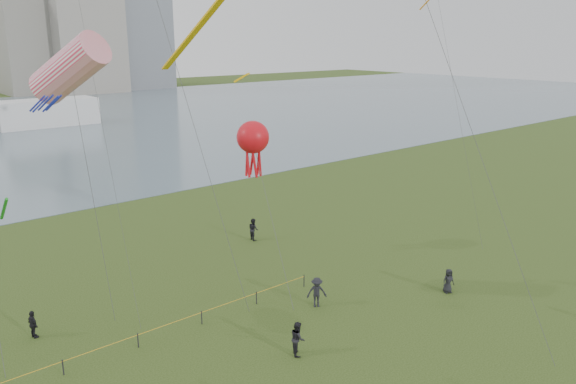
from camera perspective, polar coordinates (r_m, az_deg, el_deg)
building_mid at (r=186.64m, az=-20.27°, el=15.35°), size 20.00×20.00×38.00m
building_low at (r=187.99m, az=-24.87°, el=13.36°), size 16.00×18.00×28.00m
pavilion_right at (r=116.54m, az=-23.33°, el=7.40°), size 18.00×7.00×5.00m
fence at (r=30.76m, az=-25.80°, el=-16.91°), size 24.07×0.07×1.05m
spectator_a at (r=30.56m, az=1.00°, el=-14.63°), size 1.08×1.14×1.86m
spectator_b at (r=35.41m, az=2.94°, el=-10.13°), size 1.44×1.29×1.93m
spectator_c at (r=35.07m, az=-24.48°, el=-12.15°), size 0.55×1.01×1.63m
spectator_d at (r=38.72m, az=15.98°, el=-8.67°), size 0.94×0.79×1.64m
spectator_g at (r=46.63m, az=-3.54°, el=-3.79°), size 0.83×0.99×1.84m
kite_windsock at (r=32.37m, az=-21.28°, el=11.59°), size 4.34×5.25×16.63m
kite_octopus at (r=40.82m, az=-3.59°, el=5.49°), size 4.60×9.77×10.47m
kite_delta at (r=31.27m, az=14.10°, el=18.37°), size 2.50×9.34×19.85m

